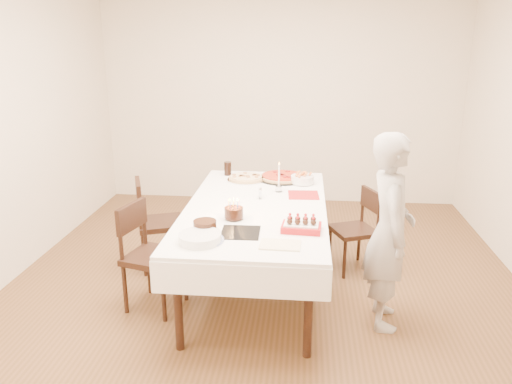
# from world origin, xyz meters

# --- Properties ---
(floor) EXTENTS (5.00, 5.00, 0.00)m
(floor) POSITION_xyz_m (0.00, 0.00, 0.00)
(floor) COLOR #51361B
(floor) RESTS_ON ground
(wall_back) EXTENTS (4.50, 0.04, 2.70)m
(wall_back) POSITION_xyz_m (0.00, 2.50, 1.35)
(wall_back) COLOR beige
(wall_back) RESTS_ON floor
(wall_front) EXTENTS (4.50, 0.04, 2.70)m
(wall_front) POSITION_xyz_m (0.00, -2.50, 1.35)
(wall_front) COLOR beige
(wall_front) RESTS_ON floor
(dining_table) EXTENTS (1.48, 2.30, 0.75)m
(dining_table) POSITION_xyz_m (-0.07, 0.03, 0.38)
(dining_table) COLOR white
(dining_table) RESTS_ON floor
(chair_right_savory) EXTENTS (0.51, 0.51, 0.77)m
(chair_right_savory) POSITION_xyz_m (0.78, 0.47, 0.38)
(chair_right_savory) COLOR black
(chair_right_savory) RESTS_ON floor
(chair_left_savory) EXTENTS (0.57, 0.57, 0.86)m
(chair_left_savory) POSITION_xyz_m (-0.99, 0.37, 0.43)
(chair_left_savory) COLOR black
(chair_left_savory) RESTS_ON floor
(chair_left_dessert) EXTENTS (0.54, 0.54, 0.86)m
(chair_left_dessert) POSITION_xyz_m (-0.83, -0.36, 0.43)
(chair_left_dessert) COLOR black
(chair_left_dessert) RESTS_ON floor
(person) EXTENTS (0.36, 0.54, 1.46)m
(person) POSITION_xyz_m (0.94, -0.40, 0.73)
(person) COLOR #A5A09C
(person) RESTS_ON floor
(pizza_white) EXTENTS (0.44, 0.44, 0.04)m
(pizza_white) POSITION_xyz_m (-0.24, 0.77, 0.77)
(pizza_white) COLOR beige
(pizza_white) RESTS_ON dining_table
(pizza_pepperoni) EXTENTS (0.49, 0.49, 0.04)m
(pizza_pepperoni) POSITION_xyz_m (0.11, 0.84, 0.77)
(pizza_pepperoni) COLOR red
(pizza_pepperoni) RESTS_ON dining_table
(red_placemat) EXTENTS (0.28, 0.28, 0.01)m
(red_placemat) POSITION_xyz_m (0.32, 0.34, 0.75)
(red_placemat) COLOR #B21E1E
(red_placemat) RESTS_ON dining_table
(pasta_bowl) EXTENTS (0.23, 0.23, 0.07)m
(pasta_bowl) POSITION_xyz_m (0.30, 0.70, 0.79)
(pasta_bowl) COLOR white
(pasta_bowl) RESTS_ON dining_table
(taper_candle) EXTENTS (0.08, 0.08, 0.28)m
(taper_candle) POSITION_xyz_m (0.10, 0.43, 0.89)
(taper_candle) COLOR white
(taper_candle) RESTS_ON dining_table
(shaker_pair) EXTENTS (0.08, 0.08, 0.08)m
(shaker_pair) POSITION_xyz_m (-0.05, 0.21, 0.79)
(shaker_pair) COLOR white
(shaker_pair) RESTS_ON dining_table
(cola_glass) EXTENTS (0.08, 0.08, 0.13)m
(cola_glass) POSITION_xyz_m (-0.44, 0.94, 0.82)
(cola_glass) COLOR black
(cola_glass) RESTS_ON dining_table
(layer_cake) EXTENTS (0.24, 0.24, 0.09)m
(layer_cake) POSITION_xyz_m (-0.37, -0.59, 0.79)
(layer_cake) COLOR black
(layer_cake) RESTS_ON dining_table
(cake_board) EXTENTS (0.28, 0.28, 0.01)m
(cake_board) POSITION_xyz_m (-0.12, -0.58, 0.75)
(cake_board) COLOR black
(cake_board) RESTS_ON dining_table
(birthday_cake) EXTENTS (0.16, 0.16, 0.15)m
(birthday_cake) POSITION_xyz_m (-0.21, -0.31, 0.83)
(birthday_cake) COLOR #3C1810
(birthday_cake) RESTS_ON dining_table
(strawberry_box) EXTENTS (0.29, 0.21, 0.07)m
(strawberry_box) POSITION_xyz_m (0.31, -0.49, 0.79)
(strawberry_box) COLOR #A91317
(strawberry_box) RESTS_ON dining_table
(box_lid) EXTENTS (0.28, 0.19, 0.02)m
(box_lid) POSITION_xyz_m (0.17, -0.77, 0.75)
(box_lid) COLOR beige
(box_lid) RESTS_ON dining_table
(plate_stack) EXTENTS (0.37, 0.37, 0.06)m
(plate_stack) POSITION_xyz_m (-0.37, -0.76, 0.78)
(plate_stack) COLOR white
(plate_stack) RESTS_ON dining_table
(china_plate) EXTENTS (0.36, 0.36, 0.01)m
(china_plate) POSITION_xyz_m (-0.36, -0.74, 0.76)
(china_plate) COLOR white
(china_plate) RESTS_ON dining_table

